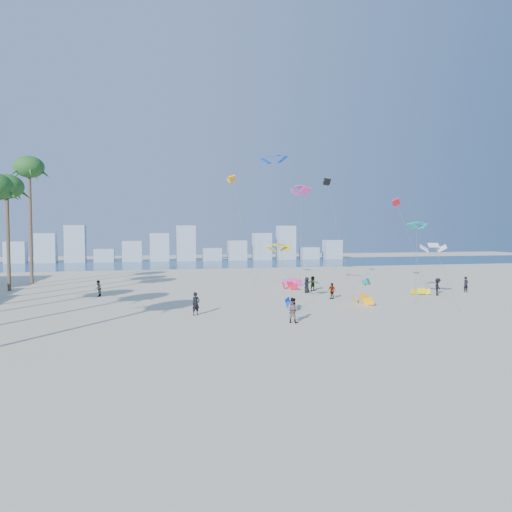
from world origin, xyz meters
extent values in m
plane|color=beige|center=(0.00, 0.00, 0.00)|extent=(220.00, 220.00, 0.00)
plane|color=navy|center=(0.00, 72.00, 0.01)|extent=(220.00, 220.00, 0.00)
imported|color=black|center=(-3.84, 8.81, 0.97)|extent=(0.84, 0.73, 1.93)
imported|color=gray|center=(3.04, 3.95, 0.96)|extent=(1.18, 1.17, 1.92)
imported|color=black|center=(9.97, 20.29, 0.89)|extent=(1.00, 1.03, 1.79)
imported|color=gray|center=(10.85, 15.10, 0.83)|extent=(0.86, 1.05, 1.67)
imported|color=black|center=(23.09, 14.83, 0.95)|extent=(1.39, 1.34, 1.90)
imported|color=gray|center=(11.31, 22.00, 0.86)|extent=(1.34, 1.59, 1.72)
imported|color=black|center=(27.87, 16.49, 0.90)|extent=(0.72, 0.54, 1.81)
imported|color=gray|center=(-12.89, 22.49, 0.87)|extent=(0.78, 0.94, 1.75)
cylinder|color=#595959|center=(4.23, 9.15, 2.89)|extent=(0.75, 2.92, 5.79)
cylinder|color=#595959|center=(8.34, 17.79, 5.93)|extent=(1.27, 3.49, 11.87)
cylinder|color=#595959|center=(18.63, 12.03, 3.95)|extent=(2.00, 3.12, 7.90)
cylinder|color=#595959|center=(3.66, 25.72, 6.90)|extent=(2.41, 3.71, 13.80)
cylinder|color=#595959|center=(15.49, 24.36, 6.83)|extent=(1.26, 4.65, 13.67)
cylinder|color=#595959|center=(19.30, 8.11, 2.81)|extent=(1.18, 5.87, 5.65)
cylinder|color=#595959|center=(7.11, 28.60, 8.42)|extent=(2.95, 2.14, 16.85)
cylinder|color=#595959|center=(23.03, 20.02, 5.46)|extent=(1.68, 5.27, 10.93)
cylinder|color=brown|center=(-23.55, 30.00, 6.10)|extent=(0.40, 0.40, 12.21)
ellipsoid|color=#1E531D|center=(-23.55, 30.00, 12.21)|extent=(3.80, 3.80, 2.85)
cylinder|color=brown|center=(-22.63, 37.00, 7.72)|extent=(0.40, 0.40, 15.45)
ellipsoid|color=#1E531D|center=(-22.63, 37.00, 15.45)|extent=(3.80, 3.80, 2.85)
cube|color=#9EADBF|center=(-35.80, 82.00, 2.40)|extent=(4.40, 3.00, 4.80)
cube|color=#9EADBF|center=(-29.60, 82.00, 3.30)|extent=(4.40, 3.00, 6.60)
cube|color=#9EADBF|center=(-23.40, 82.00, 4.20)|extent=(4.40, 3.00, 8.40)
cube|color=#9EADBF|center=(-17.20, 82.00, 1.50)|extent=(4.40, 3.00, 3.00)
cube|color=#9EADBF|center=(-11.00, 82.00, 2.40)|extent=(4.40, 3.00, 4.80)
cube|color=#9EADBF|center=(-4.80, 82.00, 3.30)|extent=(4.40, 3.00, 6.60)
cube|color=#9EADBF|center=(1.40, 82.00, 4.20)|extent=(4.40, 3.00, 8.40)
cube|color=#9EADBF|center=(7.60, 82.00, 1.50)|extent=(4.40, 3.00, 3.00)
cube|color=#9EADBF|center=(13.80, 82.00, 2.40)|extent=(4.40, 3.00, 4.80)
cube|color=#9EADBF|center=(20.00, 82.00, 3.30)|extent=(4.40, 3.00, 6.60)
cube|color=#9EADBF|center=(26.20, 82.00, 4.20)|extent=(4.40, 3.00, 8.40)
cube|color=#9EADBF|center=(32.40, 82.00, 1.50)|extent=(4.40, 3.00, 3.00)
cube|color=#9EADBF|center=(38.60, 82.00, 2.40)|extent=(4.40, 3.00, 4.80)
camera|label=1|loc=(-7.80, -29.95, 6.97)|focal=32.84mm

